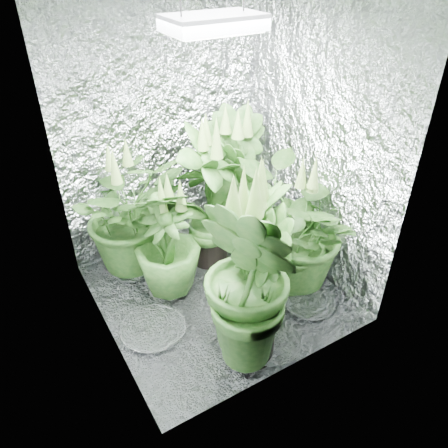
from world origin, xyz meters
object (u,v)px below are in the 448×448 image
plant_d (167,243)px  plant_c (237,182)px  grow_lamp (214,23)px  plant_b (209,200)px  plant_a (128,211)px  plant_e (299,232)px  plant_f (255,258)px  circulation_fan (243,216)px  plant_g (252,282)px

plant_d → plant_c: bearing=20.7°
grow_lamp → plant_b: 1.33m
plant_a → plant_e: plant_a is taller
plant_e → plant_d: bearing=151.3°
plant_f → plant_d: bearing=121.0°
plant_b → plant_e: bearing=-57.4°
plant_d → circulation_fan: bearing=23.5°
plant_b → plant_c: plant_c is taller
grow_lamp → plant_d: bearing=141.8°
plant_b → circulation_fan: plant_b is taller
grow_lamp → plant_f: bearing=-78.6°
plant_b → plant_a: bearing=154.4°
plant_a → circulation_fan: 1.07m
plant_a → plant_d: plant_a is taller
plant_a → plant_f: size_ratio=0.88×
plant_b → plant_g: plant_g is taller
grow_lamp → circulation_fan: bearing=44.2°
plant_e → circulation_fan: plant_e is taller
plant_g → plant_b: bearing=74.9°
circulation_fan → grow_lamp: bearing=-113.8°
plant_c → plant_e: size_ratio=1.17×
grow_lamp → plant_f: size_ratio=0.43×
plant_f → plant_g: (-0.18, -0.22, 0.05)m
plant_a → plant_d: 0.44m
plant_e → plant_f: (-0.46, -0.14, 0.05)m
plant_e → grow_lamp: bearing=157.0°
plant_g → plant_a: bearing=103.1°
plant_a → plant_e: (0.92, -0.86, -0.01)m
plant_b → circulation_fan: bearing=26.2°
plant_a → plant_f: plant_f is taller
plant_c → plant_d: size_ratio=1.30×
plant_d → plant_f: plant_f is taller
plant_a → circulation_fan: (1.01, -0.03, -0.36)m
plant_b → plant_c: bearing=21.2°
plant_b → plant_c: 0.36m
plant_b → circulation_fan: (0.47, 0.23, -0.42)m
plant_f → grow_lamp: bearing=101.4°
plant_a → plant_g: bearing=-76.9°
plant_e → plant_f: bearing=-163.6°
plant_b → circulation_fan: 0.67m
plant_d → circulation_fan: 1.02m
plant_b → plant_f: (-0.08, -0.73, -0.02)m
plant_b → plant_c: size_ratio=1.00×
plant_c → plant_f: plant_c is taller
grow_lamp → plant_e: grow_lamp is taller
plant_b → plant_e: (0.38, -0.60, -0.07)m
plant_f → plant_g: 0.29m
plant_e → plant_g: 0.74m
plant_c → plant_f: (-0.41, -0.86, -0.02)m
plant_f → plant_e: bearing=16.4°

